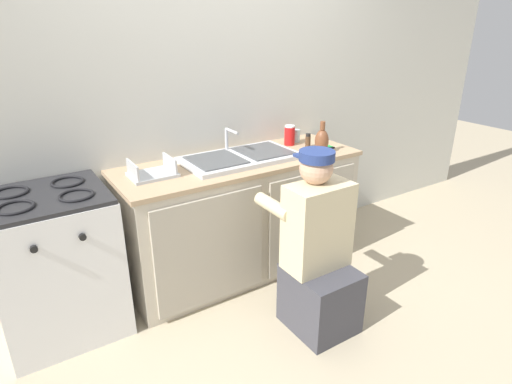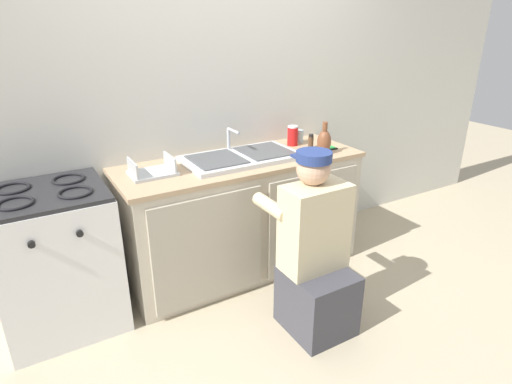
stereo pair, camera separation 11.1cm
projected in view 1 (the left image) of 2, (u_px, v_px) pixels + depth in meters
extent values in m
plane|color=tan|center=(264.00, 285.00, 3.06)|extent=(12.00, 12.00, 0.00)
cube|color=silver|center=(215.00, 96.00, 3.09)|extent=(6.00, 0.10, 2.50)
cube|color=beige|center=(241.00, 218.00, 3.13)|extent=(1.70, 0.60, 0.83)
cube|color=#AFA694|center=(211.00, 251.00, 2.69)|extent=(0.75, 0.02, 0.73)
cube|color=#AFA694|center=(312.00, 220.00, 3.10)|extent=(0.75, 0.02, 0.73)
cube|color=tan|center=(240.00, 162.00, 2.97)|extent=(1.74, 0.62, 0.03)
cube|color=silver|center=(240.00, 158.00, 2.96)|extent=(0.80, 0.44, 0.03)
cube|color=#4C4F51|center=(216.00, 160.00, 2.86)|extent=(0.33, 0.35, 0.01)
cube|color=#4C4F51|center=(263.00, 151.00, 3.05)|extent=(0.33, 0.35, 0.01)
cylinder|color=#B7BABF|center=(227.00, 141.00, 3.08)|extent=(0.02, 0.02, 0.18)
cylinder|color=#B7BABF|center=(232.00, 131.00, 2.98)|extent=(0.02, 0.16, 0.02)
cube|color=white|center=(58.00, 266.00, 2.50)|extent=(0.65, 0.60, 0.86)
cube|color=#262628|center=(44.00, 197.00, 2.33)|extent=(0.64, 0.59, 0.02)
torus|color=black|center=(15.00, 207.00, 2.16)|extent=(0.19, 0.19, 0.02)
torus|color=black|center=(76.00, 195.00, 2.31)|extent=(0.19, 0.19, 0.02)
torus|color=black|center=(11.00, 192.00, 2.35)|extent=(0.19, 0.19, 0.02)
torus|color=black|center=(67.00, 182.00, 2.49)|extent=(0.19, 0.19, 0.02)
cylinder|color=black|center=(34.00, 249.00, 2.09)|extent=(0.04, 0.02, 0.04)
cylinder|color=black|center=(83.00, 237.00, 2.20)|extent=(0.04, 0.02, 0.04)
cube|color=#3F3F47|center=(320.00, 298.00, 2.59)|extent=(0.36, 0.40, 0.40)
cube|color=beige|center=(318.00, 226.00, 2.47)|extent=(0.38, 0.22, 0.52)
sphere|color=tan|center=(316.00, 168.00, 2.37)|extent=(0.19, 0.19, 0.19)
cylinder|color=navy|center=(317.00, 156.00, 2.34)|extent=(0.20, 0.20, 0.06)
cube|color=navy|center=(307.00, 155.00, 2.41)|extent=(0.13, 0.09, 0.02)
cylinder|color=beige|center=(274.00, 207.00, 2.50)|extent=(0.08, 0.30, 0.08)
cylinder|color=beige|center=(318.00, 195.00, 2.67)|extent=(0.08, 0.30, 0.08)
cylinder|color=#513823|center=(308.00, 142.00, 3.24)|extent=(0.04, 0.04, 0.08)
cylinder|color=black|center=(308.00, 135.00, 3.22)|extent=(0.04, 0.04, 0.02)
cube|color=black|center=(325.00, 146.00, 3.26)|extent=(0.07, 0.14, 0.01)
cube|color=green|center=(325.00, 145.00, 3.26)|extent=(0.06, 0.12, 0.00)
cylinder|color=red|center=(290.00, 136.00, 3.29)|extent=(0.08, 0.08, 0.14)
cylinder|color=white|center=(290.00, 126.00, 3.26)|extent=(0.08, 0.08, 0.01)
ellipsoid|color=brown|center=(322.00, 141.00, 3.10)|extent=(0.10, 0.10, 0.17)
cylinder|color=brown|center=(323.00, 126.00, 3.05)|extent=(0.04, 0.04, 0.06)
cube|color=#B2B7BC|center=(153.00, 175.00, 2.66)|extent=(0.28, 0.22, 0.02)
cube|color=#B2B7BC|center=(133.00, 171.00, 2.58)|extent=(0.01, 0.21, 0.10)
cube|color=#B2B7BC|center=(170.00, 164.00, 2.70)|extent=(0.01, 0.21, 0.10)
cylinder|color=#ADC6CC|center=(296.00, 136.00, 3.37)|extent=(0.06, 0.06, 0.10)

